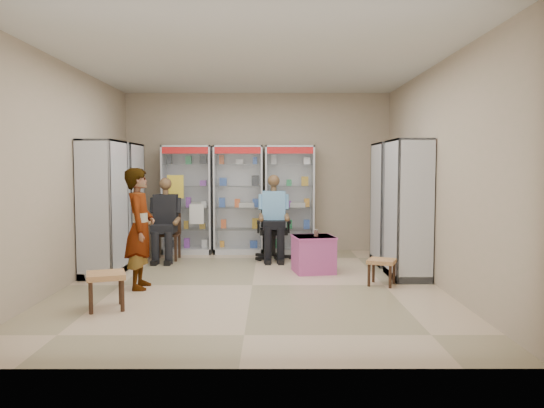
{
  "coord_description": "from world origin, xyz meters",
  "views": [
    {
      "loc": [
        0.26,
        -7.12,
        1.61
      ],
      "look_at": [
        0.27,
        0.7,
        1.06
      ],
      "focal_mm": 35.0,
      "sensor_mm": 36.0,
      "label": 1
    }
  ],
  "objects_px": {
    "wooden_chair": "(167,233)",
    "cabinet_back_mid": "(239,200)",
    "cabinet_right_near": "(408,209)",
    "woven_stool_a": "(382,272)",
    "seated_shopkeeper": "(274,220)",
    "standing_man": "(140,228)",
    "office_chair": "(274,228)",
    "pink_trunk": "(313,254)",
    "cabinet_left_far": "(124,203)",
    "cabinet_right_far": "(390,204)",
    "cabinet_back_right": "(290,200)",
    "cabinet_left_near": "(103,208)",
    "cabinet_back_left": "(188,200)",
    "woven_stool_b": "(106,291)"
  },
  "relations": [
    {
      "from": "wooden_chair",
      "to": "cabinet_right_near",
      "type": "bearing_deg",
      "value": -21.64
    },
    {
      "from": "wooden_chair",
      "to": "standing_man",
      "type": "height_order",
      "value": "standing_man"
    },
    {
      "from": "cabinet_back_right",
      "to": "seated_shopkeeper",
      "type": "bearing_deg",
      "value": -112.32
    },
    {
      "from": "cabinet_right_near",
      "to": "seated_shopkeeper",
      "type": "xyz_separation_m",
      "value": [
        -1.93,
        1.5,
        -0.31
      ]
    },
    {
      "from": "wooden_chair",
      "to": "cabinet_back_mid",
      "type": "bearing_deg",
      "value": 31.31
    },
    {
      "from": "cabinet_back_right",
      "to": "cabinet_left_near",
      "type": "distance_m",
      "value": 3.48
    },
    {
      "from": "wooden_chair",
      "to": "standing_man",
      "type": "distance_m",
      "value": 2.2
    },
    {
      "from": "office_chair",
      "to": "standing_man",
      "type": "bearing_deg",
      "value": -129.97
    },
    {
      "from": "cabinet_back_mid",
      "to": "standing_man",
      "type": "height_order",
      "value": "cabinet_back_mid"
    },
    {
      "from": "cabinet_right_far",
      "to": "pink_trunk",
      "type": "height_order",
      "value": "cabinet_right_far"
    },
    {
      "from": "cabinet_back_mid",
      "to": "cabinet_right_near",
      "type": "bearing_deg",
      "value": -40.84
    },
    {
      "from": "cabinet_right_far",
      "to": "standing_man",
      "type": "height_order",
      "value": "cabinet_right_far"
    },
    {
      "from": "cabinet_back_right",
      "to": "cabinet_back_mid",
      "type": "bearing_deg",
      "value": 180.0
    },
    {
      "from": "cabinet_back_left",
      "to": "cabinet_back_mid",
      "type": "xyz_separation_m",
      "value": [
        0.95,
        0.0,
        0.0
      ]
    },
    {
      "from": "seated_shopkeeper",
      "to": "standing_man",
      "type": "bearing_deg",
      "value": -130.61
    },
    {
      "from": "cabinet_left_far",
      "to": "office_chair",
      "type": "bearing_deg",
      "value": 95.64
    },
    {
      "from": "cabinet_back_left",
      "to": "woven_stool_b",
      "type": "distance_m",
      "value": 4.03
    },
    {
      "from": "cabinet_back_mid",
      "to": "pink_trunk",
      "type": "bearing_deg",
      "value": -55.83
    },
    {
      "from": "cabinet_right_far",
      "to": "cabinet_back_left",
      "type": "bearing_deg",
      "value": 72.25
    },
    {
      "from": "cabinet_back_mid",
      "to": "cabinet_left_far",
      "type": "bearing_deg",
      "value": -153.68
    },
    {
      "from": "cabinet_back_right",
      "to": "cabinet_right_near",
      "type": "bearing_deg",
      "value": -53.84
    },
    {
      "from": "office_chair",
      "to": "cabinet_right_near",
      "type": "bearing_deg",
      "value": -40.08
    },
    {
      "from": "cabinet_right_near",
      "to": "office_chair",
      "type": "relative_size",
      "value": 1.84
    },
    {
      "from": "cabinet_back_mid",
      "to": "cabinet_back_right",
      "type": "distance_m",
      "value": 0.95
    },
    {
      "from": "wooden_chair",
      "to": "woven_stool_b",
      "type": "height_order",
      "value": "wooden_chair"
    },
    {
      "from": "cabinet_right_near",
      "to": "woven_stool_a",
      "type": "xyz_separation_m",
      "value": [
        -0.47,
        -0.5,
        -0.82
      ]
    },
    {
      "from": "cabinet_left_far",
      "to": "seated_shopkeeper",
      "type": "bearing_deg",
      "value": 94.51
    },
    {
      "from": "cabinet_back_right",
      "to": "woven_stool_b",
      "type": "xyz_separation_m",
      "value": [
        -2.21,
        -3.94,
        -0.79
      ]
    },
    {
      "from": "pink_trunk",
      "to": "woven_stool_a",
      "type": "relative_size",
      "value": 1.63
    },
    {
      "from": "cabinet_right_near",
      "to": "pink_trunk",
      "type": "bearing_deg",
      "value": 73.9
    },
    {
      "from": "cabinet_back_mid",
      "to": "cabinet_left_far",
      "type": "height_order",
      "value": "same"
    },
    {
      "from": "cabinet_back_right",
      "to": "woven_stool_a",
      "type": "relative_size",
      "value": 5.63
    },
    {
      "from": "wooden_chair",
      "to": "office_chair",
      "type": "height_order",
      "value": "office_chair"
    },
    {
      "from": "cabinet_back_right",
      "to": "woven_stool_a",
      "type": "bearing_deg",
      "value": -66.93
    },
    {
      "from": "cabinet_right_far",
      "to": "office_chair",
      "type": "height_order",
      "value": "cabinet_right_far"
    },
    {
      "from": "cabinet_right_far",
      "to": "seated_shopkeeper",
      "type": "xyz_separation_m",
      "value": [
        -1.93,
        0.4,
        -0.31
      ]
    },
    {
      "from": "standing_man",
      "to": "office_chair",
      "type": "bearing_deg",
      "value": -42.67
    },
    {
      "from": "pink_trunk",
      "to": "cabinet_left_near",
      "type": "bearing_deg",
      "value": -176.66
    },
    {
      "from": "woven_stool_b",
      "to": "wooden_chair",
      "type": "bearing_deg",
      "value": 88.92
    },
    {
      "from": "wooden_chair",
      "to": "pink_trunk",
      "type": "distance_m",
      "value": 2.7
    },
    {
      "from": "cabinet_right_near",
      "to": "woven_stool_a",
      "type": "bearing_deg",
      "value": 136.83
    },
    {
      "from": "cabinet_back_left",
      "to": "cabinet_left_near",
      "type": "distance_m",
      "value": 2.23
    },
    {
      "from": "cabinet_left_far",
      "to": "pink_trunk",
      "type": "bearing_deg",
      "value": 73.69
    },
    {
      "from": "pink_trunk",
      "to": "standing_man",
      "type": "distance_m",
      "value": 2.65
    },
    {
      "from": "cabinet_right_near",
      "to": "seated_shopkeeper",
      "type": "bearing_deg",
      "value": 52.15
    },
    {
      "from": "cabinet_right_far",
      "to": "cabinet_right_near",
      "type": "bearing_deg",
      "value": -180.0
    },
    {
      "from": "wooden_chair",
      "to": "seated_shopkeeper",
      "type": "relative_size",
      "value": 0.68
    },
    {
      "from": "cabinet_right_far",
      "to": "office_chair",
      "type": "distance_m",
      "value": 2.03
    },
    {
      "from": "cabinet_back_left",
      "to": "cabinet_left_far",
      "type": "xyz_separation_m",
      "value": [
        -0.93,
        -0.93,
        0.0
      ]
    },
    {
      "from": "cabinet_right_far",
      "to": "cabinet_back_right",
      "type": "bearing_deg",
      "value": 55.27
    }
  ]
}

